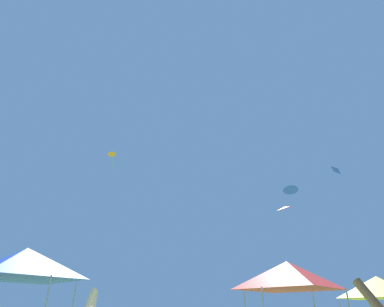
% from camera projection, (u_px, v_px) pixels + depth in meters
% --- Properties ---
extents(canopy_tent_blue, '(3.50, 3.50, 3.74)m').
position_uv_depth(canopy_tent_blue, '(25.00, 263.00, 12.21)').
color(canopy_tent_blue, '#9E9EA3').
rests_on(canopy_tent_blue, ground).
extents(canopy_tent_yellow, '(2.78, 2.78, 2.98)m').
position_uv_depth(canopy_tent_yellow, '(378.00, 287.00, 14.18)').
color(canopy_tent_yellow, '#9E9EA3').
rests_on(canopy_tent_yellow, ground).
extents(canopy_tent_red, '(3.01, 3.01, 3.22)m').
position_uv_depth(canopy_tent_red, '(288.00, 275.00, 11.79)').
color(canopy_tent_red, '#9E9EA3').
rests_on(canopy_tent_red, ground).
extents(kite_blue_diamond, '(0.68, 0.60, 0.63)m').
position_uv_depth(kite_blue_diamond, '(336.00, 170.00, 30.62)').
color(kite_blue_diamond, blue).
extents(kite_magenta_diamond, '(1.58, 1.36, 0.59)m').
position_uv_depth(kite_magenta_diamond, '(284.00, 208.00, 27.81)').
color(kite_magenta_diamond, '#D6389E').
extents(kite_blue_delta, '(1.87, 1.85, 0.66)m').
position_uv_depth(kite_blue_delta, '(291.00, 189.00, 34.14)').
color(kite_blue_delta, blue).
extents(kite_orange_delta, '(1.07, 1.07, 1.44)m').
position_uv_depth(kite_orange_delta, '(112.00, 154.00, 32.17)').
color(kite_orange_delta, orange).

